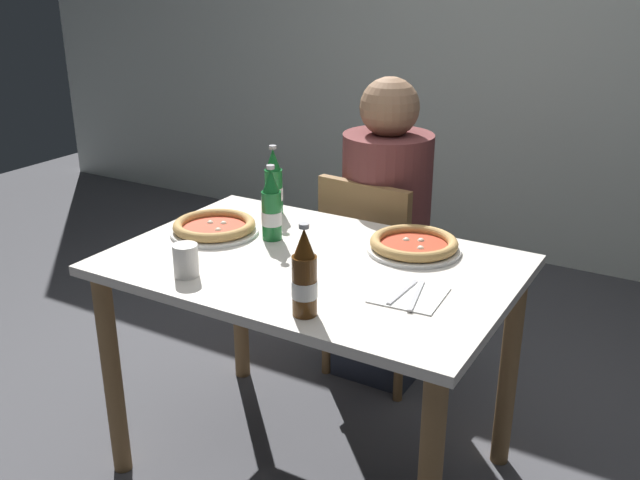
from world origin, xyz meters
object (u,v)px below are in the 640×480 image
Objects in this scene: diner_seated at (385,239)px; napkin_with_cutlery at (409,295)px; beer_bottle_left at (274,185)px; paper_cup at (186,260)px; beer_bottle_center at (271,208)px; pizza_marinara_far at (214,227)px; chair_behind_table at (377,268)px; pizza_margherita_near at (414,245)px; beer_bottle_right at (304,277)px; dining_table_main at (312,295)px.

diner_seated is 0.86m from napkin_with_cutlery.
beer_bottle_left is at bearing -128.38° from diner_seated.
napkin_with_cutlery is at bearing 18.31° from paper_cup.
beer_bottle_center is (0.14, -0.22, 0.00)m from beer_bottle_left.
pizza_marinara_far is (-0.33, -0.62, 0.19)m from diner_seated.
chair_behind_table reaches higher than pizza_margherita_near.
beer_bottle_right reaches higher than chair_behind_table.
beer_bottle_left is (-0.27, -0.30, 0.37)m from chair_behind_table.
diner_seated reaches higher than dining_table_main.
beer_bottle_center is at bearing -103.85° from diner_seated.
diner_seated is (0.01, 0.05, 0.10)m from chair_behind_table.
beer_bottle_center is (-0.13, -0.52, 0.37)m from chair_behind_table.
pizza_margherita_near is 0.47m from beer_bottle_center.
diner_seated is 4.12× the size of pizza_marinara_far.
pizza_marinara_far is 1.19× the size of beer_bottle_right.
dining_table_main is 4.86× the size of beer_bottle_left.
pizza_margherita_near and pizza_marinara_far have the same top height.
diner_seated is 0.64m from beer_bottle_center.
pizza_marinara_far is 0.76m from napkin_with_cutlery.
pizza_marinara_far is 1.53× the size of napkin_with_cutlery.
beer_bottle_right is at bearing -47.32° from beer_bottle_center.
chair_behind_table reaches higher than paper_cup.
beer_bottle_right reaches higher than napkin_with_cutlery.
paper_cup is (-0.25, -0.28, 0.16)m from dining_table_main.
beer_bottle_left is at bearing 171.87° from pizza_margherita_near.
beer_bottle_left is at bearing 137.91° from dining_table_main.
beer_bottle_center is 0.59m from napkin_with_cutlery.
paper_cup is (0.09, -0.58, -0.06)m from beer_bottle_left.
napkin_with_cutlery is at bearing 51.42° from beer_bottle_right.
diner_seated reaches higher than chair_behind_table.
napkin_with_cutlery is at bearing -28.94° from beer_bottle_left.
beer_bottle_right is at bearing -97.31° from pizza_margherita_near.
pizza_margherita_near is at bearing 133.92° from chair_behind_table.
beer_bottle_left is at bearing 53.30° from chair_behind_table.
paper_cup is (-0.49, -0.50, 0.03)m from pizza_margherita_near.
pizza_marinara_far is at bearing 115.08° from paper_cup.
beer_bottle_center reaches higher than chair_behind_table.
chair_behind_table is 2.90× the size of pizza_marinara_far.
beer_bottle_left is (-0.58, 0.08, 0.08)m from pizza_margherita_near.
pizza_marinara_far reaches higher than dining_table_main.
beer_bottle_center reaches higher than pizza_marinara_far.
beer_bottle_right is (0.17, -0.31, 0.22)m from dining_table_main.
diner_seated is at bearing -92.12° from chair_behind_table.
diner_seated is at bearing 95.60° from dining_table_main.
diner_seated is 0.98m from paper_cup.
pizza_marinara_far is 0.29m from beer_bottle_left.
pizza_marinara_far is 1.19× the size of beer_bottle_center.
diner_seated is 1.03m from beer_bottle_right.
napkin_with_cutlery is (0.42, -0.73, 0.17)m from diner_seated.
pizza_marinara_far is 0.67m from beer_bottle_right.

